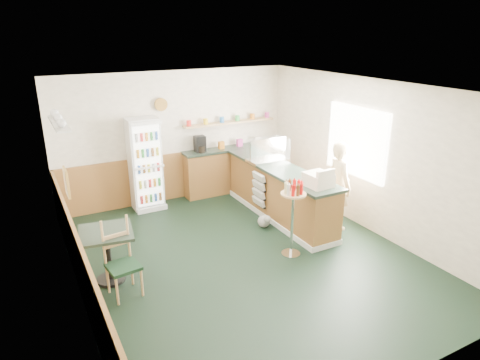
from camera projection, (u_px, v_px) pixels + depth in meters
ground at (245, 257)px, 6.89m from camera, size 6.00×6.00×0.00m
room_envelope at (211, 157)px, 6.89m from camera, size 5.04×6.02×2.72m
service_counter at (279, 195)px, 8.23m from camera, size 0.68×3.01×1.01m
back_counter at (231, 167)px, 9.56m from camera, size 2.24×0.42×1.69m
drinks_fridge at (146, 164)px, 8.52m from camera, size 0.61×0.53×1.85m
display_case at (268, 150)px, 8.34m from camera, size 0.80×0.42×0.45m
cash_register at (318, 180)px, 7.07m from camera, size 0.41×0.43×0.23m
shopkeeper at (339, 186)px, 7.70m from camera, size 0.47×0.60×1.62m
condiment_stand at (293, 206)px, 6.70m from camera, size 0.40×0.40×1.25m
newspaper_rack at (259, 190)px, 8.19m from camera, size 0.09×0.41×0.66m
cafe_table at (107, 246)px, 6.08m from camera, size 0.83×0.83×0.80m
cafe_chair at (121, 255)px, 5.82m from camera, size 0.46×0.46×1.09m
dog_doorstop at (264, 221)px, 7.89m from camera, size 0.23×0.29×0.27m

